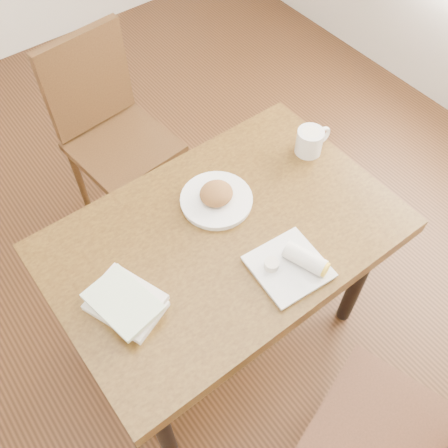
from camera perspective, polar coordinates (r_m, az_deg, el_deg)
ground at (r=2.30m, az=0.00°, el=-11.85°), size 4.00×5.00×0.01m
table at (r=1.72m, az=0.00°, el=-2.74°), size 1.15×0.76×0.75m
chair_near at (r=1.68m, az=21.39°, el=-22.74°), size 0.52×0.52×0.95m
chair_far at (r=2.34m, az=-12.96°, el=10.92°), size 0.46×0.46×0.95m
plate_scone at (r=1.70m, az=-0.88°, el=3.02°), size 0.25×0.25×0.08m
coffee_mug at (r=1.88m, az=9.85°, el=9.37°), size 0.15×0.10×0.10m
plate_burrito at (r=1.57m, az=7.99°, el=-4.61°), size 0.23×0.23×0.07m
book_stack at (r=1.51m, az=-11.22°, el=-8.75°), size 0.22×0.26×0.06m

